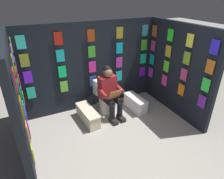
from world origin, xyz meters
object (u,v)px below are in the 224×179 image
at_px(toilet, 105,98).
at_px(person_reading, 110,92).
at_px(comic_longbox_near, 88,115).
at_px(comic_longbox_far, 135,103).

height_order(toilet, person_reading, person_reading).
distance_m(toilet, comic_longbox_near, 0.63).
bearing_deg(comic_longbox_near, comic_longbox_far, 174.77).
height_order(comic_longbox_near, comic_longbox_far, comic_longbox_far).
bearing_deg(comic_longbox_near, person_reading, -179.79).
relative_size(person_reading, comic_longbox_far, 1.70).
relative_size(comic_longbox_near, comic_longbox_far, 1.17).
bearing_deg(comic_longbox_far, comic_longbox_near, -4.51).
bearing_deg(toilet, comic_longbox_far, 151.47).
bearing_deg(person_reading, toilet, -90.70).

